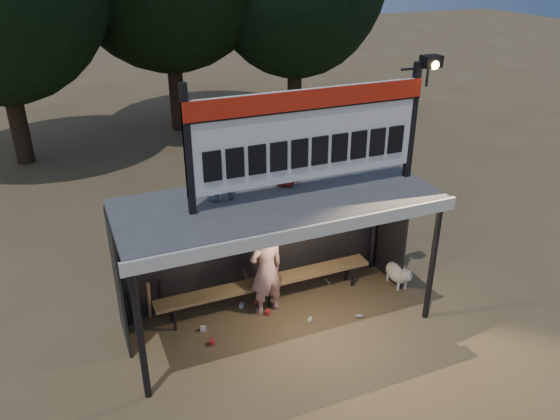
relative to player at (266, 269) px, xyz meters
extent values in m
plane|color=brown|center=(0.08, -0.33, -0.86)|extent=(80.00, 80.00, 0.00)
imported|color=white|center=(0.00, 0.00, 0.00)|extent=(0.69, 0.51, 1.73)
imported|color=gray|center=(-0.80, 0.00, 2.00)|extent=(0.56, 0.46, 1.10)
imported|color=#AE211A|center=(0.39, 0.10, 1.88)|extent=(0.49, 0.45, 0.84)
cube|color=#414143|center=(0.08, -0.33, 1.40)|extent=(5.00, 2.00, 0.12)
cube|color=silver|center=(0.08, -1.35, 1.36)|extent=(5.10, 0.06, 0.20)
cylinder|color=black|center=(-2.32, -1.23, 0.24)|extent=(0.10, 0.10, 2.20)
cylinder|color=black|center=(2.48, -1.23, 0.24)|extent=(0.10, 0.10, 2.20)
cylinder|color=black|center=(-2.32, 0.57, 0.24)|extent=(0.10, 0.10, 2.20)
cylinder|color=black|center=(2.48, 0.57, 0.24)|extent=(0.10, 0.10, 2.20)
cube|color=black|center=(0.08, 0.67, 0.24)|extent=(5.00, 0.04, 2.20)
cube|color=black|center=(-2.42, 0.17, 0.24)|extent=(0.04, 1.00, 2.20)
cube|color=black|center=(2.58, 0.17, 0.24)|extent=(0.04, 1.00, 2.20)
cylinder|color=black|center=(0.08, 0.67, 1.29)|extent=(5.00, 0.06, 0.06)
cube|color=black|center=(-1.27, -0.33, 2.41)|extent=(0.10, 0.10, 1.90)
cube|color=black|center=(2.43, -0.33, 2.41)|extent=(0.10, 0.10, 1.90)
cube|color=silver|center=(0.58, -0.33, 2.41)|extent=(3.80, 0.08, 1.40)
cube|color=red|center=(0.58, -0.38, 2.97)|extent=(3.80, 0.04, 0.28)
cube|color=black|center=(0.58, -0.38, 2.82)|extent=(3.80, 0.02, 0.03)
cube|color=black|center=(-0.95, -0.38, 2.16)|extent=(0.27, 0.03, 0.45)
cube|color=black|center=(-0.61, -0.38, 2.16)|extent=(0.27, 0.03, 0.45)
cube|color=black|center=(-0.27, -0.38, 2.16)|extent=(0.27, 0.03, 0.45)
cube|color=black|center=(0.07, -0.38, 2.16)|extent=(0.27, 0.03, 0.45)
cube|color=black|center=(0.41, -0.38, 2.16)|extent=(0.27, 0.03, 0.45)
cube|color=black|center=(0.75, -0.38, 2.16)|extent=(0.27, 0.03, 0.45)
cube|color=black|center=(1.09, -0.38, 2.16)|extent=(0.27, 0.03, 0.45)
cube|color=black|center=(1.43, -0.38, 2.16)|extent=(0.27, 0.03, 0.45)
cube|color=black|center=(1.77, -0.38, 2.16)|extent=(0.27, 0.03, 0.45)
cube|color=black|center=(2.11, -0.38, 2.16)|extent=(0.27, 0.03, 0.45)
cylinder|color=black|center=(2.38, -0.33, 3.26)|extent=(0.50, 0.04, 0.04)
cylinder|color=black|center=(2.63, -0.33, 3.11)|extent=(0.04, 0.04, 0.30)
cube|color=black|center=(2.63, -0.38, 3.36)|extent=(0.30, 0.22, 0.18)
sphere|color=#FFD88C|center=(2.63, -0.47, 3.32)|extent=(0.14, 0.14, 0.14)
cube|color=olive|center=(0.08, 0.22, -0.41)|extent=(4.00, 0.35, 0.06)
cylinder|color=black|center=(-1.62, 0.10, -0.64)|extent=(0.05, 0.05, 0.45)
cylinder|color=black|center=(-1.62, 0.34, -0.64)|extent=(0.05, 0.05, 0.45)
cylinder|color=black|center=(0.08, 0.10, -0.64)|extent=(0.05, 0.05, 0.45)
cylinder|color=black|center=(0.08, 0.34, -0.64)|extent=(0.05, 0.05, 0.45)
cylinder|color=black|center=(1.78, 0.10, -0.64)|extent=(0.05, 0.05, 0.45)
cylinder|color=black|center=(1.78, 0.34, -0.64)|extent=(0.05, 0.05, 0.45)
cylinder|color=#312316|center=(-3.92, 9.67, 1.01)|extent=(0.50, 0.50, 3.74)
cylinder|color=#301F15|center=(1.08, 11.17, 1.23)|extent=(0.50, 0.50, 4.18)
cylinder|color=black|center=(5.08, 10.17, 0.90)|extent=(0.50, 0.50, 3.52)
ellipsoid|color=beige|center=(2.58, -0.18, -0.59)|extent=(0.36, 0.58, 0.36)
sphere|color=beige|center=(2.58, -0.46, -0.50)|extent=(0.22, 0.22, 0.22)
cone|color=beige|center=(2.58, -0.56, -0.52)|extent=(0.10, 0.10, 0.10)
cone|color=beige|center=(2.53, -0.48, -0.40)|extent=(0.06, 0.06, 0.07)
cone|color=beige|center=(2.63, -0.48, -0.40)|extent=(0.06, 0.06, 0.07)
cylinder|color=#EFE4CE|center=(2.50, -0.36, -0.77)|extent=(0.05, 0.05, 0.18)
cylinder|color=beige|center=(2.66, -0.36, -0.77)|extent=(0.05, 0.05, 0.18)
cylinder|color=beige|center=(2.50, 0.00, -0.77)|extent=(0.05, 0.05, 0.18)
cylinder|color=beige|center=(2.66, 0.00, -0.77)|extent=(0.05, 0.05, 0.18)
cylinder|color=beige|center=(2.58, 0.12, -0.52)|extent=(0.04, 0.16, 0.14)
cylinder|color=#976F46|center=(-2.15, 0.49, -0.43)|extent=(0.07, 0.27, 0.84)
cylinder|color=#9D6F49|center=(-1.95, 0.49, -0.43)|extent=(0.07, 0.30, 0.83)
cylinder|color=black|center=(-1.75, 0.49, -0.43)|extent=(0.08, 0.33, 0.83)
cube|color=red|center=(-0.03, -0.10, -0.82)|extent=(0.11, 0.12, 0.08)
cylinder|color=#A1A1A5|center=(1.39, 0.37, -0.83)|extent=(0.07, 0.12, 0.07)
cube|color=beige|center=(-1.19, -0.10, -0.82)|extent=(0.11, 0.09, 0.08)
cylinder|color=#AC2A1D|center=(-0.10, 0.26, -0.83)|extent=(0.13, 0.08, 0.07)
cube|color=silver|center=(-0.38, 0.27, -0.82)|extent=(0.11, 0.12, 0.08)
cylinder|color=beige|center=(0.56, -0.58, -0.83)|extent=(0.13, 0.13, 0.07)
cube|color=#AE1D23|center=(-1.16, -0.49, -0.82)|extent=(0.09, 0.11, 0.08)
cylinder|color=#BABABF|center=(1.40, -0.81, -0.83)|extent=(0.14, 0.11, 0.07)
camera|label=1|loc=(-2.85, -7.39, 4.96)|focal=35.00mm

